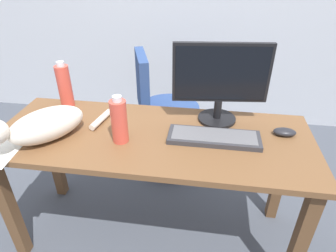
% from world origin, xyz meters
% --- Properties ---
extents(ground_plane, '(8.00, 8.00, 0.00)m').
position_xyz_m(ground_plane, '(0.00, 0.00, 0.00)').
color(ground_plane, '#474C56').
extents(desk, '(1.57, 0.61, 0.72)m').
position_xyz_m(desk, '(0.00, 0.00, 0.61)').
color(desk, brown).
rests_on(desk, ground_plane).
extents(office_chair, '(0.50, 0.48, 0.92)m').
position_xyz_m(office_chair, '(-0.06, 0.67, 0.40)').
color(office_chair, black).
rests_on(office_chair, ground_plane).
extents(monitor, '(0.48, 0.20, 0.42)m').
position_xyz_m(monitor, '(0.31, 0.19, 0.95)').
color(monitor, black).
rests_on(monitor, desk).
extents(keyboard, '(0.44, 0.15, 0.03)m').
position_xyz_m(keyboard, '(0.30, 0.00, 0.73)').
color(keyboard, '#333338').
rests_on(keyboard, desk).
extents(cat, '(0.42, 0.49, 0.20)m').
position_xyz_m(cat, '(-0.50, -0.12, 0.80)').
color(cat, silver).
rests_on(cat, desk).
extents(computer_mouse, '(0.11, 0.06, 0.04)m').
position_xyz_m(computer_mouse, '(0.64, 0.09, 0.74)').
color(computer_mouse, '#232328').
rests_on(computer_mouse, desk).
extents(water_bottle, '(0.08, 0.08, 0.23)m').
position_xyz_m(water_bottle, '(-0.14, -0.07, 0.83)').
color(water_bottle, '#D84C3D').
rests_on(water_bottle, desk).
extents(spray_bottle, '(0.08, 0.08, 0.26)m').
position_xyz_m(spray_bottle, '(-0.55, 0.24, 0.84)').
color(spray_bottle, '#D84C3D').
rests_on(spray_bottle, desk).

